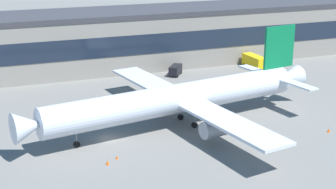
# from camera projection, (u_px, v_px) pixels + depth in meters

# --- Properties ---
(ground_plane) EXTENTS (600.00, 600.00, 0.00)m
(ground_plane) POSITION_uv_depth(u_px,v_px,m) (109.00, 139.00, 87.37)
(ground_plane) COLOR slate
(terminal_building) EXTENTS (171.26, 19.82, 15.13)m
(terminal_building) POSITION_uv_depth(u_px,v_px,m) (60.00, 43.00, 128.02)
(terminal_building) COLOR gray
(terminal_building) RESTS_ON ground_plane
(airliner) EXTENTS (59.84, 51.54, 16.62)m
(airliner) POSITION_uv_depth(u_px,v_px,m) (180.00, 98.00, 91.93)
(airliner) COLOR silver
(airliner) RESTS_ON ground_plane
(fuel_truck) EXTENTS (2.98, 8.46, 3.35)m
(fuel_truck) POSITION_uv_depth(u_px,v_px,m) (255.00, 61.00, 133.27)
(fuel_truck) COLOR yellow
(fuel_truck) RESTS_ON ground_plane
(crew_van) EXTENTS (4.90, 5.47, 2.55)m
(crew_van) POSITION_uv_depth(u_px,v_px,m) (175.00, 70.00, 126.44)
(crew_van) COLOR black
(crew_van) RESTS_ON ground_plane
(traffic_cone_0) EXTENTS (0.58, 0.58, 0.73)m
(traffic_cone_0) POSITION_uv_depth(u_px,v_px,m) (329.00, 130.00, 90.17)
(traffic_cone_0) COLOR #F2590C
(traffic_cone_0) RESTS_ON ground_plane
(traffic_cone_2) EXTENTS (0.58, 0.58, 0.72)m
(traffic_cone_2) POSITION_uv_depth(u_px,v_px,m) (108.00, 162.00, 77.38)
(traffic_cone_2) COLOR #F2590C
(traffic_cone_2) RESTS_ON ground_plane
(traffic_cone_3) EXTENTS (0.45, 0.45, 0.56)m
(traffic_cone_3) POSITION_uv_depth(u_px,v_px,m) (117.00, 157.00, 79.36)
(traffic_cone_3) COLOR #F2590C
(traffic_cone_3) RESTS_ON ground_plane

